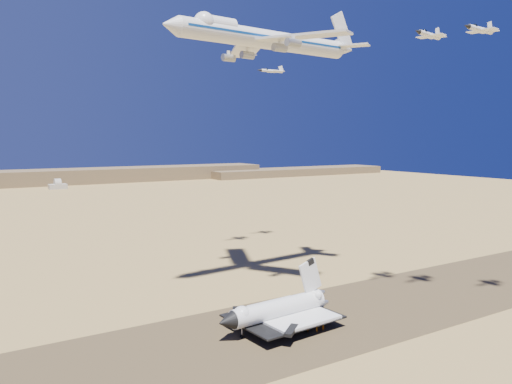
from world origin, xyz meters
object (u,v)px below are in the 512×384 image
crew_b (323,327)px  chase_jet_f (271,71)px  chase_jet_b (480,29)px  crew_c (308,329)px  chase_jet_e (242,54)px  chase_jet_a (429,35)px  shuttle (277,311)px  crew_a (317,330)px  carrier_747 (262,39)px

crew_b → chase_jet_f: 148.54m
crew_b → chase_jet_b: size_ratio=0.11×
crew_c → chase_jet_e: (33.59, 95.36, 94.37)m
crew_c → chase_jet_a: (47.13, -0.47, 88.17)m
chase_jet_a → chase_jet_b: bearing=-66.1°
shuttle → crew_a: bearing=-53.5°
chase_jet_b → chase_jet_e: size_ratio=1.02×
crew_b → chase_jet_a: chase_jet_a is taller
crew_b → chase_jet_a: (42.47, 0.72, 88.15)m
crew_a → chase_jet_b: chase_jet_b is taller
carrier_747 → chase_jet_f: (45.37, 62.27, -0.98)m
carrier_747 → shuttle: bearing=-120.4°
chase_jet_a → crew_c: bearing=166.9°
carrier_747 → crew_c: (-11.42, -43.04, -90.46)m
crew_a → chase_jet_e: chase_jet_e is taller
chase_jet_f → crew_b: bearing=-111.7°
carrier_747 → chase_jet_a: 56.34m
crew_a → chase_jet_f: (54.54, 106.67, 89.58)m
shuttle → crew_a: (7.78, -8.92, -4.33)m
carrier_747 → chase_jet_e: carrier_747 is taller
shuttle → chase_jet_a: bearing=-13.2°
crew_b → crew_c: bearing=39.1°
chase_jet_b → chase_jet_f: 117.75m
crew_b → crew_c: crew_b is taller
crew_b → chase_jet_f: chase_jet_f is taller
shuttle → chase_jet_f: (62.32, 97.76, 85.25)m
crew_c → carrier_747: bearing=-55.2°
crew_a → chase_jet_a: chase_jet_a is taller
carrier_747 → chase_jet_f: 77.05m
crew_c → crew_b: bearing=-144.7°
crew_a → crew_b: crew_b is taller
crew_a → chase_jet_a: bearing=-108.6°
carrier_747 → chase_jet_b: bearing=-56.1°
chase_jet_a → crew_b: bearing=168.4°
crew_c → chase_jet_f: chase_jet_f is taller
chase_jet_a → chase_jet_f: 106.24m
chase_jet_f → chase_jet_e: bearing=-152.4°
chase_jet_b → chase_jet_f: chase_jet_f is taller
carrier_747 → crew_c: bearing=-109.8°
carrier_747 → chase_jet_f: bearing=49.0°
chase_jet_b → chase_jet_f: size_ratio=1.07×
crew_c → chase_jet_b: bearing=-142.8°
carrier_747 → chase_jet_a: carrier_747 is taller
carrier_747 → crew_c: size_ratio=45.94×
crew_b → crew_c: size_ratio=1.02×
chase_jet_b → chase_jet_a: bearing=120.8°
crew_b → chase_jet_e: (28.93, 96.56, 94.35)m
carrier_747 → crew_a: 101.28m
shuttle → crew_c: 10.28m
chase_jet_b → shuttle: bearing=156.3°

